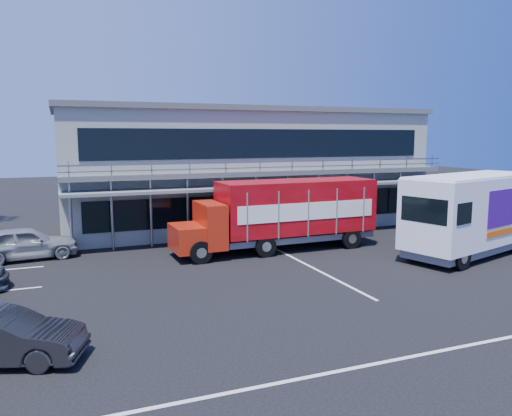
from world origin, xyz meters
name	(u,v)px	position (x,y,z in m)	size (l,w,h in m)	color
ground	(299,291)	(0.00, 0.00, 0.00)	(120.00, 120.00, 0.00)	black
building	(238,166)	(3.00, 14.94, 3.66)	(22.40, 12.00, 7.30)	gray
red_truck	(284,212)	(2.30, 6.34, 1.89)	(10.26, 2.68, 3.44)	#AC200D
white_van	(471,213)	(9.99, 2.00, 2.03)	(8.27, 4.80, 3.83)	white
parked_car_b	(0,337)	(-9.50, -2.50, 0.66)	(1.40, 4.02, 1.32)	black
parked_car_e	(26,243)	(-9.50, 8.87, 0.77)	(1.81, 4.50, 1.53)	gray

